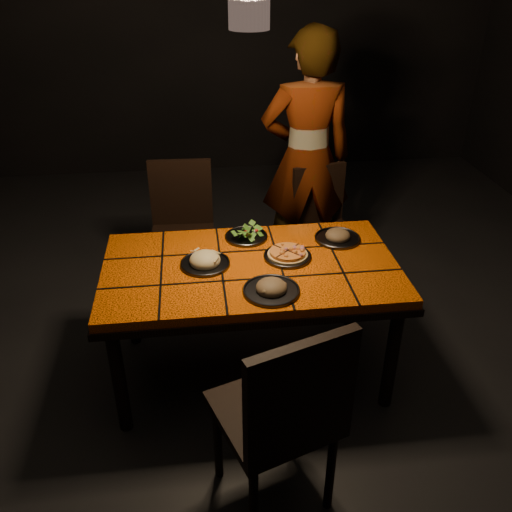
{
  "coord_description": "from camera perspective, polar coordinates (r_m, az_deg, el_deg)",
  "views": [
    {
      "loc": [
        -0.28,
        -2.52,
        2.26
      ],
      "look_at": [
        0.03,
        -0.03,
        0.82
      ],
      "focal_mm": 38.0,
      "sensor_mm": 36.0,
      "label": 1
    }
  ],
  "objects": [
    {
      "name": "chair_far_right",
      "position": [
        4.0,
        7.07,
        3.83
      ],
      "size": [
        0.49,
        0.49,
        0.9
      ],
      "rotation": [
        0.0,
        0.0,
        0.23
      ],
      "color": "black",
      "rests_on": "ground"
    },
    {
      "name": "pendant_lamp",
      "position": [
        2.54,
        -0.74,
        24.47
      ],
      "size": [
        0.18,
        0.18,
        1.06
      ],
      "color": "black",
      "rests_on": "room_shell"
    },
    {
      "name": "chair_near",
      "position": [
        2.31,
        3.06,
        -16.13
      ],
      "size": [
        0.6,
        0.6,
        1.04
      ],
      "rotation": [
        0.0,
        0.0,
        3.48
      ],
      "color": "black",
      "rests_on": "ground"
    },
    {
      "name": "plate_salad",
      "position": [
        3.2,
        -1.03,
        2.32
      ],
      "size": [
        0.25,
        0.25,
        0.07
      ],
      "color": "#39393E",
      "rests_on": "dining_table"
    },
    {
      "name": "plate_pasta",
      "position": [
        2.94,
        -5.38,
        -0.56
      ],
      "size": [
        0.27,
        0.27,
        0.09
      ],
      "color": "#39393E",
      "rests_on": "dining_table"
    },
    {
      "name": "diner",
      "position": [
        3.99,
        5.35,
        10.14
      ],
      "size": [
        0.67,
        0.44,
        1.83
      ],
      "primitive_type": "imported",
      "rotation": [
        0.0,
        0.0,
        3.14
      ],
      "color": "brown",
      "rests_on": "ground"
    },
    {
      "name": "plate_pizza",
      "position": [
        3.01,
        3.34,
        0.13
      ],
      "size": [
        0.32,
        0.32,
        0.04
      ],
      "color": "#39393E",
      "rests_on": "dining_table"
    },
    {
      "name": "chair_far_left",
      "position": [
        3.89,
        -7.79,
        3.65
      ],
      "size": [
        0.46,
        0.46,
        0.97
      ],
      "rotation": [
        0.0,
        0.0,
        -0.04
      ],
      "color": "black",
      "rests_on": "ground"
    },
    {
      "name": "room_shell",
      "position": [
        2.64,
        -0.66,
        13.22
      ],
      "size": [
        6.04,
        7.04,
        3.08
      ],
      "color": "black",
      "rests_on": "ground"
    },
    {
      "name": "dining_table",
      "position": [
        2.99,
        -0.57,
        -2.19
      ],
      "size": [
        1.62,
        0.92,
        0.75
      ],
      "color": "#FA5F07",
      "rests_on": "ground"
    },
    {
      "name": "plate_mushroom_b",
      "position": [
        3.22,
        8.59,
        2.09
      ],
      "size": [
        0.27,
        0.27,
        0.09
      ],
      "color": "#39393E",
      "rests_on": "dining_table"
    },
    {
      "name": "plate_mushroom_a",
      "position": [
        2.71,
        1.62,
        -3.37
      ],
      "size": [
        0.29,
        0.29,
        0.09
      ],
      "color": "#39393E",
      "rests_on": "dining_table"
    }
  ]
}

